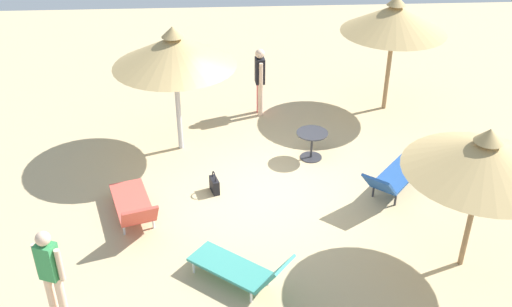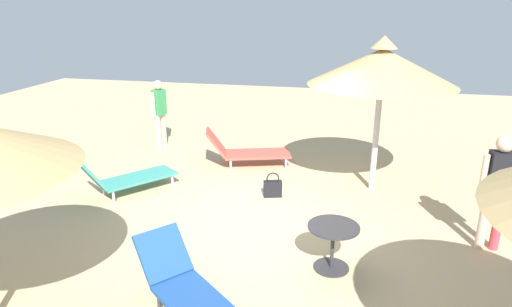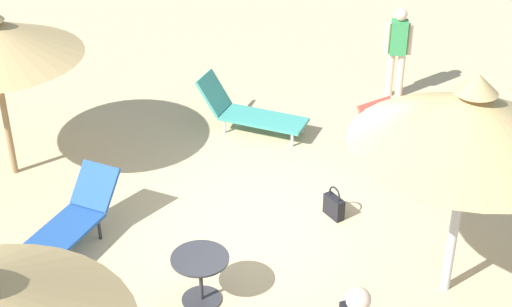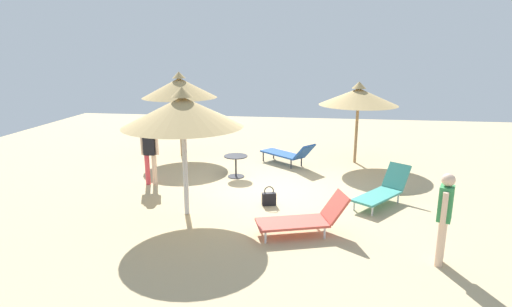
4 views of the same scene
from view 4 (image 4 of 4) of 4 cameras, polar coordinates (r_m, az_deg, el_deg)
name	(u,v)px [view 4 (image 4 of 4)]	position (r m, az deg, el deg)	size (l,w,h in m)	color
ground	(270,193)	(10.93, 1.95, -5.45)	(24.00, 24.00, 0.10)	tan
parasol_umbrella_back	(179,88)	(14.32, -10.49, 8.87)	(2.52, 2.52, 2.89)	olive
parasol_umbrella_edge	(358,97)	(13.61, 13.92, 7.60)	(2.49, 2.49, 2.63)	olive
parasol_umbrella_center	(183,112)	(9.01, -10.05, 5.67)	(2.61, 2.61, 2.86)	#B2B2B7
lounge_chair_front	(383,190)	(10.42, 17.12, -4.80)	(1.55, 1.75, 0.85)	teal
lounge_chair_far_right	(305,218)	(8.43, 6.78, -8.79)	(1.90, 1.15, 0.82)	#CC4C3F
lounge_chair_far_left	(288,153)	(13.24, 4.42, 0.01)	(1.85, 1.69, 0.81)	#1E478C
person_standing_near_right	(444,214)	(7.73, 24.49, -7.53)	(0.31, 0.44, 1.64)	beige
person_standing_near_left	(150,150)	(11.54, -14.41, 0.54)	(0.49, 0.24, 1.71)	beige
handbag	(269,198)	(9.92, 1.79, -6.18)	(0.36, 0.22, 0.47)	black
side_table_round	(236,162)	(12.00, -2.79, -1.21)	(0.68, 0.68, 0.63)	#2D2D33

